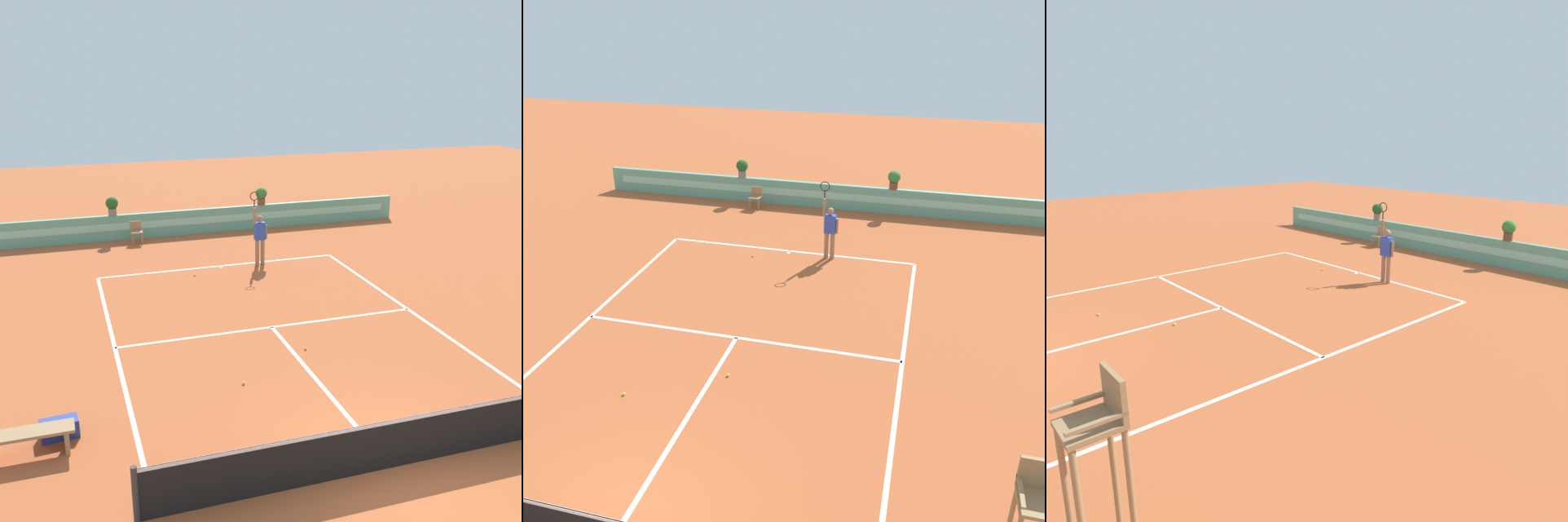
# 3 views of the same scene
# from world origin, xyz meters

# --- Properties ---
(ground_plane) EXTENTS (60.00, 60.00, 0.00)m
(ground_plane) POSITION_xyz_m (0.00, 6.00, 0.00)
(ground_plane) COLOR #B2562D
(court_lines) EXTENTS (8.32, 11.94, 0.01)m
(court_lines) POSITION_xyz_m (0.00, 6.72, 0.00)
(court_lines) COLOR white
(court_lines) RESTS_ON ground
(net) EXTENTS (8.92, 0.10, 1.00)m
(net) POSITION_xyz_m (0.00, 0.00, 0.51)
(net) COLOR #333333
(net) RESTS_ON ground
(back_wall_barrier) EXTENTS (18.00, 0.21, 1.00)m
(back_wall_barrier) POSITION_xyz_m (0.00, 16.39, 0.50)
(back_wall_barrier) COLOR #60A88E
(back_wall_barrier) RESTS_ON ground
(ball_kid_chair) EXTENTS (0.44, 0.44, 0.85)m
(ball_kid_chair) POSITION_xyz_m (-2.34, 15.66, 0.48)
(ball_kid_chair) COLOR #99754C
(ball_kid_chair) RESTS_ON ground
(bench_courtside) EXTENTS (1.60, 0.44, 0.51)m
(bench_courtside) POSITION_xyz_m (-6.00, 2.32, 0.38)
(bench_courtside) COLOR #99754C
(bench_courtside) RESTS_ON ground
(gear_bag) EXTENTS (0.73, 0.42, 0.36)m
(gear_bag) POSITION_xyz_m (-5.49, 2.79, 0.18)
(gear_bag) COLOR navy
(gear_bag) RESTS_ON ground
(tennis_player) EXTENTS (0.62, 0.24, 2.58)m
(tennis_player) POSITION_xyz_m (1.37, 11.66, 1.05)
(tennis_player) COLOR #9E7051
(tennis_player) RESTS_ON ground
(tennis_ball_near_baseline) EXTENTS (0.07, 0.07, 0.07)m
(tennis_ball_near_baseline) POSITION_xyz_m (-1.05, 11.13, 0.03)
(tennis_ball_near_baseline) COLOR #CCE033
(tennis_ball_near_baseline) RESTS_ON ground
(tennis_ball_mid_court) EXTENTS (0.07, 0.07, 0.07)m
(tennis_ball_mid_court) POSITION_xyz_m (0.33, 4.84, 0.03)
(tennis_ball_mid_court) COLOR #CCE033
(tennis_ball_mid_court) RESTS_ON ground
(tennis_ball_by_sideline) EXTENTS (0.07, 0.07, 0.07)m
(tennis_ball_by_sideline) POSITION_xyz_m (-1.61, 3.65, 0.03)
(tennis_ball_by_sideline) COLOR #CCE033
(tennis_ball_by_sideline) RESTS_ON ground
(potted_plant_left) EXTENTS (0.48, 0.48, 0.72)m
(potted_plant_left) POSITION_xyz_m (-3.13, 16.39, 1.41)
(potted_plant_left) COLOR gray
(potted_plant_left) RESTS_ON back_wall_barrier
(potted_plant_right) EXTENTS (0.48, 0.48, 0.72)m
(potted_plant_right) POSITION_xyz_m (2.98, 16.39, 1.41)
(potted_plant_right) COLOR brown
(potted_plant_right) RESTS_ON back_wall_barrier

